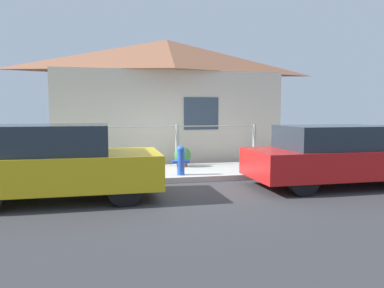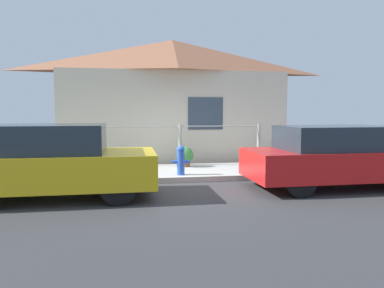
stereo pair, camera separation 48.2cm
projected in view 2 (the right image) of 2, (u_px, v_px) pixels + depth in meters
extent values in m
plane|color=#38383A|center=(192.00, 183.00, 8.94)|extent=(60.00, 60.00, 0.00)
cube|color=#B2AFA8|center=(185.00, 172.00, 10.02)|extent=(24.00, 2.22, 0.13)
cube|color=beige|center=(177.00, 118.00, 11.56)|extent=(7.17, 0.12, 2.96)
cube|color=#384756|center=(206.00, 113.00, 11.63)|extent=(1.10, 0.04, 1.00)
pyramid|color=#A36647|center=(172.00, 57.00, 12.40)|extent=(7.57, 2.20, 1.09)
cylinder|color=#999993|center=(96.00, 146.00, 10.50)|extent=(0.10, 0.10, 1.18)
cylinder|color=#999993|center=(180.00, 145.00, 10.91)|extent=(0.10, 0.10, 1.18)
cylinder|color=#999993|center=(259.00, 144.00, 11.31)|extent=(0.10, 0.10, 1.18)
cylinder|color=#999993|center=(180.00, 126.00, 10.86)|extent=(4.80, 0.03, 0.03)
cube|color=gold|center=(59.00, 169.00, 7.30)|extent=(3.74, 1.76, 0.65)
cube|color=#232D38|center=(50.00, 139.00, 7.22)|extent=(2.06, 1.54, 0.55)
cylinder|color=black|center=(120.00, 173.00, 8.26)|extent=(0.66, 0.20, 0.66)
cylinder|color=black|center=(119.00, 187.00, 6.78)|extent=(0.66, 0.20, 0.66)
cylinder|color=black|center=(8.00, 177.00, 7.86)|extent=(0.66, 0.20, 0.66)
cube|color=red|center=(339.00, 163.00, 8.31)|extent=(4.12, 1.73, 0.62)
cube|color=#232D38|center=(333.00, 138.00, 8.23)|extent=(2.27, 1.51, 0.52)
cylinder|color=black|center=(369.00, 167.00, 9.27)|extent=(0.65, 0.20, 0.65)
cylinder|color=black|center=(272.00, 170.00, 8.83)|extent=(0.65, 0.20, 0.65)
cylinder|color=black|center=(300.00, 181.00, 7.39)|extent=(0.65, 0.20, 0.65)
cylinder|color=blue|center=(181.00, 163.00, 9.21)|extent=(0.18, 0.18, 0.59)
sphere|color=blue|center=(181.00, 149.00, 9.18)|extent=(0.19, 0.19, 0.19)
cylinder|color=blue|center=(175.00, 162.00, 9.19)|extent=(0.17, 0.08, 0.08)
cylinder|color=blue|center=(186.00, 162.00, 9.23)|extent=(0.17, 0.08, 0.08)
cylinder|color=brown|center=(185.00, 164.00, 10.59)|extent=(0.28, 0.28, 0.15)
sphere|color=#387F38|center=(185.00, 155.00, 10.56)|extent=(0.47, 0.47, 0.47)
cylinder|color=brown|center=(105.00, 165.00, 10.31)|extent=(0.21, 0.21, 0.16)
sphere|color=#4C8E3D|center=(105.00, 157.00, 10.29)|extent=(0.38, 0.38, 0.38)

